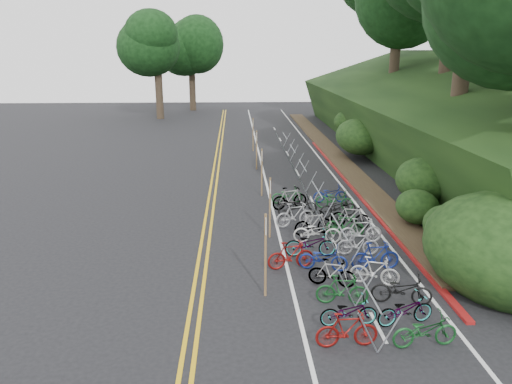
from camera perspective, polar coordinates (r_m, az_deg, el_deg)
ground at (r=15.84m, az=0.66°, el=-11.72°), size 120.00×120.00×0.00m
road_markings at (r=25.24m, az=0.84°, el=-1.00°), size 7.47×80.00×0.01m
red_curb at (r=27.78m, az=11.11°, el=0.38°), size 0.25×28.00×0.10m
embankment at (r=36.11m, az=20.09°, el=7.35°), size 14.30×48.14×9.11m
bike_rack_front at (r=14.10m, az=12.61°, el=-12.00°), size 1.14×2.57×1.17m
bike_racks_rest at (r=28.03m, az=5.35°, el=2.46°), size 1.14×23.00×1.17m
signpost_near at (r=15.17m, az=1.09°, el=-6.64°), size 0.08×0.40×2.68m
signposts_rest at (r=28.66m, az=0.34°, el=4.00°), size 0.08×18.40×2.50m
bike_front at (r=17.46m, az=3.99°, el=-7.20°), size 0.80×1.73×1.00m
bike_valet at (r=19.35m, az=9.04°, el=-5.07°), size 3.38×14.38×1.09m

